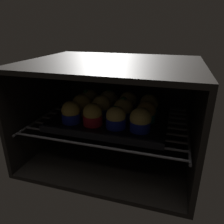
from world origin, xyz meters
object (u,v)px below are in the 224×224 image
at_px(baking_tray, 112,118).
at_px(muffin_row2_col1, 108,101).
at_px(muffin_row0_col0, 71,113).
at_px(muffin_row2_col0, 89,99).
at_px(muffin_row1_col1, 102,107).
at_px(muffin_row1_col2, 123,109).
at_px(muffin_row2_col3, 149,105).
at_px(muffin_row1_col0, 82,105).
at_px(muffin_row0_col2, 116,118).
at_px(muffin_row2_col2, 128,102).
at_px(muffin_row0_col3, 140,120).
at_px(muffin_row0_col1, 93,115).
at_px(muffin_row1_col3, 146,112).

height_order(baking_tray, muffin_row2_col1, muffin_row2_col1).
xyz_separation_m(muffin_row0_col0, muffin_row2_col0, (0.00, 0.16, -0.00)).
height_order(muffin_row0_col0, muffin_row1_col1, muffin_row1_col1).
bearing_deg(muffin_row1_col2, baking_tray, -175.41).
xyz_separation_m(baking_tray, muffin_row1_col1, (-0.04, 0.00, 0.04)).
relative_size(muffin_row1_col1, muffin_row2_col0, 1.04).
xyz_separation_m(muffin_row0_col0, muffin_row2_col3, (0.25, 0.16, -0.00)).
xyz_separation_m(muffin_row1_col0, muffin_row2_col3, (0.24, 0.08, -0.00)).
relative_size(muffin_row0_col2, muffin_row1_col1, 0.93).
distance_m(muffin_row0_col2, muffin_row2_col3, 0.18).
height_order(muffin_row1_col0, muffin_row2_col2, same).
bearing_deg(muffin_row0_col3, muffin_row1_col1, 153.29).
xyz_separation_m(muffin_row1_col0, muffin_row1_col2, (0.16, 0.00, 0.00)).
bearing_deg(muffin_row0_col2, muffin_row1_col1, 134.06).
bearing_deg(muffin_row0_col3, muffin_row0_col1, -179.70).
xyz_separation_m(muffin_row1_col1, muffin_row1_col3, (0.16, 0.00, -0.00)).
xyz_separation_m(baking_tray, muffin_row2_col1, (-0.04, 0.08, 0.04)).
xyz_separation_m(muffin_row1_col2, muffin_row2_col2, (-0.00, 0.08, 0.00)).
bearing_deg(muffin_row1_col0, muffin_row2_col1, 44.77).
xyz_separation_m(muffin_row0_col3, muffin_row2_col3, (0.01, 0.16, -0.00)).
xyz_separation_m(muffin_row0_col3, muffin_row2_col2, (-0.08, 0.16, -0.00)).
bearing_deg(muffin_row0_col2, muffin_row2_col2, 88.58).
distance_m(muffin_row0_col1, muffin_row1_col2, 0.12).
relative_size(muffin_row0_col3, muffin_row2_col2, 1.02).
xyz_separation_m(muffin_row0_col3, muffin_row1_col0, (-0.24, 0.08, -0.00)).
relative_size(muffin_row1_col1, muffin_row1_col2, 0.99).
xyz_separation_m(baking_tray, muffin_row2_col0, (-0.12, 0.08, 0.04)).
xyz_separation_m(muffin_row0_col2, muffin_row2_col0, (-0.16, 0.15, -0.00)).
distance_m(muffin_row1_col0, muffin_row1_col2, 0.16).
distance_m(muffin_row1_col0, muffin_row2_col3, 0.26).
bearing_deg(muffin_row0_col2, muffin_row1_col0, 153.36).
bearing_deg(muffin_row2_col0, muffin_row0_col3, -32.98).
relative_size(muffin_row0_col1, muffin_row2_col2, 0.99).
relative_size(muffin_row0_col2, muffin_row2_col3, 0.97).
height_order(muffin_row2_col0, muffin_row2_col3, same).
distance_m(muffin_row1_col0, muffin_row2_col1, 0.11).
relative_size(muffin_row1_col1, muffin_row2_col2, 1.05).
height_order(muffin_row0_col0, muffin_row2_col3, muffin_row2_col3).
relative_size(baking_tray, muffin_row0_col0, 5.33).
bearing_deg(muffin_row1_col0, muffin_row0_col0, -93.09).
height_order(muffin_row0_col3, muffin_row2_col0, same).
distance_m(muffin_row0_col1, muffin_row1_col3, 0.19).
distance_m(muffin_row1_col3, muffin_row2_col1, 0.18).
bearing_deg(muffin_row1_col0, baking_tray, -0.16).
height_order(muffin_row0_col2, muffin_row1_col3, muffin_row0_col2).
distance_m(muffin_row0_col0, muffin_row0_col1, 0.08).
height_order(muffin_row0_col3, muffin_row1_col2, muffin_row1_col2).
distance_m(muffin_row1_col2, muffin_row2_col3, 0.11).
relative_size(muffin_row0_col0, muffin_row2_col3, 0.98).
xyz_separation_m(muffin_row0_col0, muffin_row2_col2, (0.16, 0.17, 0.00)).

